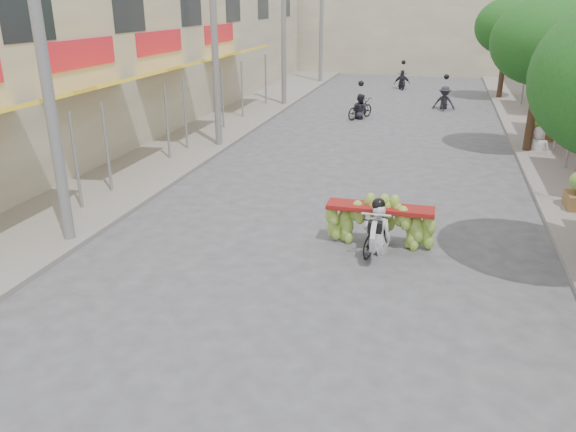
# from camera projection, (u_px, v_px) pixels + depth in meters

# --- Properties ---
(ground) EXTENTS (120.00, 120.00, 0.00)m
(ground) POSITION_uv_depth(u_px,v_px,m) (261.00, 357.00, 8.51)
(ground) COLOR #55555A
(ground) RESTS_ON ground
(sidewalk_left) EXTENTS (4.00, 60.00, 0.12)m
(sidewalk_left) POSITION_uv_depth(u_px,v_px,m) (210.00, 127.00, 23.70)
(sidewalk_left) COLOR gray
(sidewalk_left) RESTS_ON ground
(sidewalk_right) EXTENTS (4.00, 60.00, 0.12)m
(sidewalk_right) POSITION_uv_depth(u_px,v_px,m) (570.00, 148.00, 20.32)
(sidewalk_right) COLOR gray
(sidewalk_right) RESTS_ON ground
(shophouse_row_left) EXTENTS (9.77, 40.00, 6.00)m
(shophouse_row_left) POSITION_uv_depth(u_px,v_px,m) (83.00, 54.00, 22.92)
(shophouse_row_left) COLOR #B8AD92
(shophouse_row_left) RESTS_ON ground
(far_building) EXTENTS (20.00, 6.00, 7.00)m
(far_building) POSITION_uv_depth(u_px,v_px,m) (415.00, 23.00, 41.51)
(far_building) COLOR #B8AD92
(far_building) RESTS_ON ground
(utility_pole_near) EXTENTS (0.60, 0.24, 8.00)m
(utility_pole_near) POSITION_uv_depth(u_px,v_px,m) (42.00, 56.00, 11.07)
(utility_pole_near) COLOR slate
(utility_pole_near) RESTS_ON ground
(utility_pole_mid) EXTENTS (0.60, 0.24, 8.00)m
(utility_pole_mid) POSITION_uv_depth(u_px,v_px,m) (214.00, 32.00, 19.18)
(utility_pole_mid) COLOR slate
(utility_pole_mid) RESTS_ON ground
(utility_pole_far) EXTENTS (0.60, 0.24, 8.00)m
(utility_pole_far) POSITION_uv_depth(u_px,v_px,m) (284.00, 23.00, 27.30)
(utility_pole_far) COLOR slate
(utility_pole_far) RESTS_ON ground
(utility_pole_back) EXTENTS (0.60, 0.24, 8.00)m
(utility_pole_back) POSITION_uv_depth(u_px,v_px,m) (321.00, 18.00, 35.41)
(utility_pole_back) COLOR slate
(utility_pole_back) RESTS_ON ground
(street_tree_mid) EXTENTS (3.40, 3.40, 5.25)m
(street_tree_mid) POSITION_uv_depth(u_px,v_px,m) (543.00, 42.00, 18.47)
(street_tree_mid) COLOR #3A2719
(street_tree_mid) RESTS_ON ground
(street_tree_far) EXTENTS (3.40, 3.40, 5.25)m
(street_tree_far) POSITION_uv_depth(u_px,v_px,m) (508.00, 26.00, 29.29)
(street_tree_far) COLOR #3A2719
(street_tree_far) RESTS_ON ground
(produce_crate_far) EXTENTS (1.20, 0.88, 1.16)m
(produce_crate_far) POSITION_uv_depth(u_px,v_px,m) (545.00, 123.00, 21.18)
(produce_crate_far) COLOR brown
(produce_crate_far) RESTS_ON ground
(banana_motorbike) EXTENTS (2.29, 1.76, 2.09)m
(banana_motorbike) POSITION_uv_depth(u_px,v_px,m) (379.00, 219.00, 11.93)
(banana_motorbike) COLOR black
(banana_motorbike) RESTS_ON ground
(pedestrian) EXTENTS (0.85, 0.53, 1.68)m
(pedestrian) POSITION_uv_depth(u_px,v_px,m) (541.00, 126.00, 19.48)
(pedestrian) COLOR silver
(pedestrian) RESTS_ON ground
(bg_motorbike_a) EXTENTS (1.30, 1.73, 1.95)m
(bg_motorbike_a) POSITION_uv_depth(u_px,v_px,m) (360.00, 102.00, 25.37)
(bg_motorbike_a) COLOR black
(bg_motorbike_a) RESTS_ON ground
(bg_motorbike_b) EXTENTS (1.07, 1.77, 1.95)m
(bg_motorbike_b) POSITION_uv_depth(u_px,v_px,m) (445.00, 92.00, 27.55)
(bg_motorbike_b) COLOR black
(bg_motorbike_b) RESTS_ON ground
(bg_motorbike_c) EXTENTS (1.03, 1.63, 1.95)m
(bg_motorbike_c) POSITION_uv_depth(u_px,v_px,m) (403.00, 75.00, 33.95)
(bg_motorbike_c) COLOR black
(bg_motorbike_c) RESTS_ON ground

